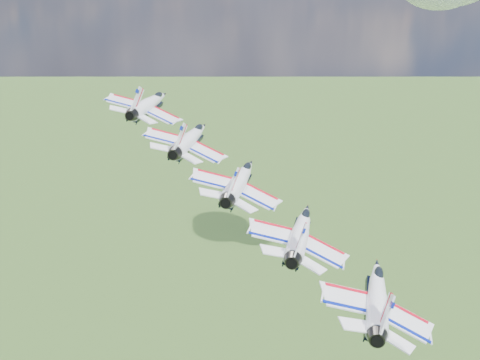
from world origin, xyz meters
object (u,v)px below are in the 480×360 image
(jet_0, at_px, (149,104))
(jet_2, at_px, (240,180))
(jet_4, at_px, (377,295))
(jet_3, at_px, (301,231))
(jet_1, at_px, (190,138))

(jet_0, bearing_deg, jet_2, -41.22)
(jet_0, distance_m, jet_4, 48.45)
(jet_0, bearing_deg, jet_3, -41.22)
(jet_2, bearing_deg, jet_1, 138.78)
(jet_3, bearing_deg, jet_2, 138.78)
(jet_1, relative_size, jet_3, 1.00)
(jet_2, height_order, jet_3, jet_2)
(jet_3, height_order, jet_4, jet_3)
(jet_4, bearing_deg, jet_0, 138.78)
(jet_0, xyz_separation_m, jet_3, (27.20, -22.50, -8.62))
(jet_0, relative_size, jet_3, 1.00)
(jet_1, bearing_deg, jet_4, -41.22)
(jet_1, xyz_separation_m, jet_3, (18.13, -15.00, -5.75))
(jet_0, bearing_deg, jet_4, -41.22)
(jet_1, xyz_separation_m, jet_2, (9.07, -7.50, -2.87))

